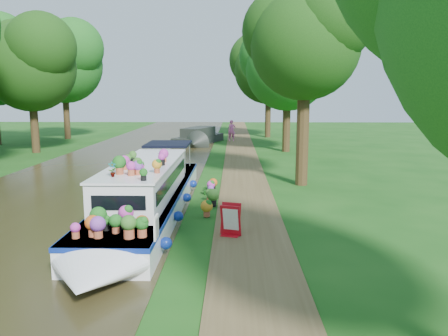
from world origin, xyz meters
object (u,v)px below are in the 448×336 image
pedestrian_pink (232,131)px  plant_boat (146,193)px  second_boat (198,137)px  sandwich_board (231,221)px

pedestrian_pink → plant_boat: bearing=-97.8°
plant_boat → second_boat: size_ratio=1.79×
plant_boat → sandwich_board: 3.48m
sandwich_board → pedestrian_pink: size_ratio=0.50×
second_boat → pedestrian_pink: bearing=57.5°
sandwich_board → second_boat: bearing=113.3°
second_boat → pedestrian_pink: (2.81, 2.12, 0.40)m
second_boat → sandwich_board: 24.66m
plant_boat → sandwich_board: size_ratio=14.43×
pedestrian_pink → second_boat: bearing=-144.4°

